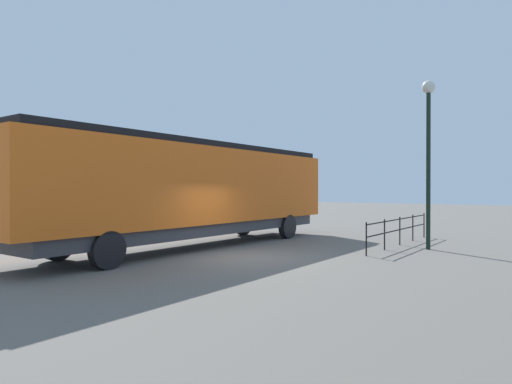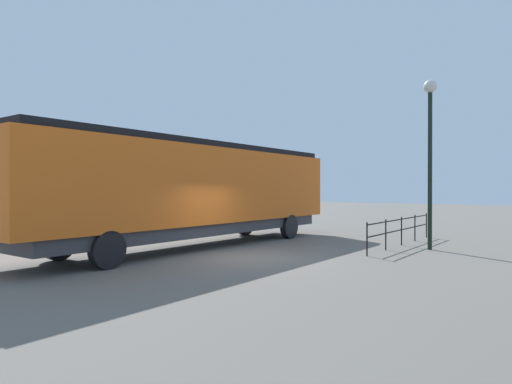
# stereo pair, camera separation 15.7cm
# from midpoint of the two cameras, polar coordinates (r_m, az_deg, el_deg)

# --- Properties ---
(ground_plane) EXTENTS (120.00, 120.00, 0.00)m
(ground_plane) POSITION_cam_midpoint_polar(r_m,az_deg,el_deg) (14.95, -1.70, -8.40)
(ground_plane) COLOR #666059
(locomotive) EXTENTS (2.89, 15.26, 4.09)m
(locomotive) POSITION_cam_midpoint_polar(r_m,az_deg,el_deg) (17.90, -6.96, 0.39)
(locomotive) COLOR orange
(locomotive) RESTS_ON ground_plane
(lamp_post) EXTENTS (0.49, 0.49, 6.39)m
(lamp_post) POSITION_cam_midpoint_polar(r_m,az_deg,el_deg) (18.07, 21.04, 6.95)
(lamp_post) COLOR black
(lamp_post) RESTS_ON ground_plane
(platform_fence) EXTENTS (0.05, 7.26, 1.15)m
(platform_fence) POSITION_cam_midpoint_polar(r_m,az_deg,el_deg) (19.00, 17.77, -4.29)
(platform_fence) COLOR black
(platform_fence) RESTS_ON ground_plane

